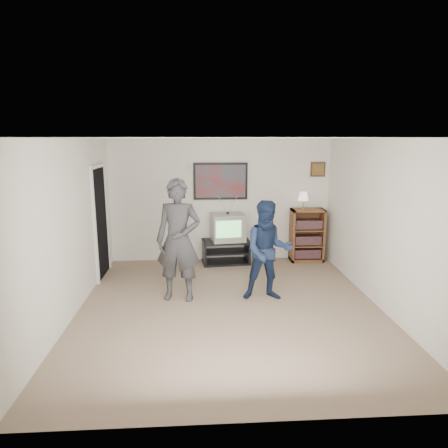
{
  "coord_description": "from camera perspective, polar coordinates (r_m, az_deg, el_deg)",
  "views": [
    {
      "loc": [
        -0.44,
        -5.6,
        2.49
      ],
      "look_at": [
        -0.04,
        0.66,
        1.15
      ],
      "focal_mm": 32.0,
      "sensor_mm": 36.0,
      "label": 1
    }
  ],
  "objects": [
    {
      "name": "person_short",
      "position": [
        6.24,
        6.29,
        -3.83
      ],
      "size": [
        0.78,
        0.62,
        1.57
      ],
      "primitive_type": "imported",
      "rotation": [
        0.0,
        0.0,
        -0.03
      ],
      "color": "#182542",
      "rests_on": "room_shell"
    },
    {
      "name": "controller_right",
      "position": [
        6.36,
        6.34,
        -1.09
      ],
      "size": [
        0.06,
        0.12,
        0.03
      ],
      "primitive_type": "cube",
      "rotation": [
        0.0,
        0.0,
        -0.18
      ],
      "color": "white",
      "rests_on": "person_short"
    },
    {
      "name": "room_shell",
      "position": [
        6.09,
        0.6,
        0.32
      ],
      "size": [
        4.51,
        5.0,
        2.51
      ],
      "color": "brown",
      "rests_on": "ground"
    },
    {
      "name": "person_tall",
      "position": [
        6.2,
        -6.52,
        -2.33
      ],
      "size": [
        0.77,
        0.58,
        1.91
      ],
      "primitive_type": "imported",
      "rotation": [
        0.0,
        0.0,
        -0.19
      ],
      "color": "#333336",
      "rests_on": "room_shell"
    },
    {
      "name": "air_vent",
      "position": [
        8.1,
        -4.44,
        8.2
      ],
      "size": [
        0.28,
        0.02,
        0.14
      ],
      "primitive_type": "cube",
      "color": "white",
      "rests_on": "room_shell"
    },
    {
      "name": "poster",
      "position": [
        8.13,
        -0.5,
        6.13
      ],
      "size": [
        1.1,
        0.03,
        0.75
      ],
      "primitive_type": "cube",
      "color": "black",
      "rests_on": "room_shell"
    },
    {
      "name": "table_lamp",
      "position": [
        8.23,
        11.23,
        3.29
      ],
      "size": [
        0.22,
        0.22,
        0.36
      ],
      "primitive_type": null,
      "color": "#FFE2C1",
      "rests_on": "bookshelf"
    },
    {
      "name": "controller_left",
      "position": [
        6.38,
        -6.68,
        -0.48
      ],
      "size": [
        0.07,
        0.13,
        0.04
      ],
      "primitive_type": "cube",
      "rotation": [
        0.0,
        0.0,
        0.3
      ],
      "color": "white",
      "rests_on": "person_tall"
    },
    {
      "name": "small_picture",
      "position": [
        8.46,
        13.27,
        7.61
      ],
      "size": [
        0.3,
        0.03,
        0.3
      ],
      "primitive_type": "cube",
      "color": "black",
      "rests_on": "room_shell"
    },
    {
      "name": "doorway",
      "position": [
        7.57,
        -17.26,
        0.16
      ],
      "size": [
        0.03,
        0.85,
        2.0
      ],
      "primitive_type": "cube",
      "color": "black",
      "rests_on": "room_shell"
    },
    {
      "name": "crt_television",
      "position": [
        8.04,
        0.53,
        -0.45
      ],
      "size": [
        0.71,
        0.63,
        0.55
      ],
      "primitive_type": null,
      "rotation": [
        0.0,
        0.0,
        0.14
      ],
      "color": "#9C9C97",
      "rests_on": "media_stand"
    },
    {
      "name": "media_stand",
      "position": [
        8.16,
        0.27,
        -3.95
      ],
      "size": [
        1.0,
        0.61,
        0.48
      ],
      "rotation": [
        0.0,
        0.0,
        0.09
      ],
      "color": "black",
      "rests_on": "room_shell"
    },
    {
      "name": "bookshelf",
      "position": [
        8.41,
        11.76,
        -1.57
      ],
      "size": [
        0.66,
        0.38,
        1.09
      ],
      "primitive_type": null,
      "color": "brown",
      "rests_on": "room_shell"
    }
  ]
}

